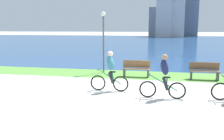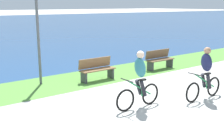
{
  "view_description": "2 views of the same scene",
  "coord_description": "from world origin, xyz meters",
  "views": [
    {
      "loc": [
        1.35,
        -10.49,
        2.66
      ],
      "look_at": [
        -0.82,
        -0.01,
        0.82
      ],
      "focal_mm": 39.6,
      "sensor_mm": 36.0,
      "label": 1
    },
    {
      "loc": [
        -6.24,
        -6.39,
        3.0
      ],
      "look_at": [
        -0.96,
        0.6,
        0.96
      ],
      "focal_mm": 45.52,
      "sensor_mm": 36.0,
      "label": 2
    }
  ],
  "objects": [
    {
      "name": "cyclist_lead",
      "position": [
        -0.8,
        -0.51,
        0.84
      ],
      "size": [
        1.65,
        0.52,
        1.71
      ],
      "color": "black",
      "rests_on": "ground"
    },
    {
      "name": "bench_far_along_path",
      "position": [
        3.48,
        2.77,
        0.45
      ],
      "size": [
        1.5,
        0.47,
        0.9
      ],
      "color": "brown",
      "rests_on": "ground"
    },
    {
      "name": "city_skyline_far_shore",
      "position": [
        4.48,
        66.19,
        7.08
      ],
      "size": [
        14.68,
        11.51,
        17.8
      ],
      "color": "#8C939E",
      "rests_on": "ground"
    },
    {
      "name": "grass_strip_bayside",
      "position": [
        0.0,
        3.34,
        0.0
      ],
      "size": [
        120.0,
        2.59,
        0.01
      ],
      "primitive_type": "cube",
      "color": "#59933D",
      "rests_on": "ground"
    },
    {
      "name": "bay_water_surface",
      "position": [
        0.0,
        39.47,
        0.0
      ],
      "size": [
        300.0,
        69.67,
        0.0
      ],
      "primitive_type": "cube",
      "color": "navy",
      "rests_on": "ground"
    },
    {
      "name": "ground_plane",
      "position": [
        0.0,
        0.0,
        0.0
      ],
      "size": [
        300.0,
        300.0,
        0.0
      ],
      "primitive_type": "plane",
      "color": "#B2AFA8"
    },
    {
      "name": "lamppost_tall",
      "position": [
        -2.09,
        3.66,
        2.37
      ],
      "size": [
        0.28,
        0.28,
        3.58
      ],
      "color": "#595960",
      "rests_on": "ground"
    },
    {
      "name": "bench_near_path",
      "position": [
        -0.05,
        2.83,
        0.45
      ],
      "size": [
        1.5,
        0.47,
        0.9
      ],
      "color": "brown",
      "rests_on": "ground"
    },
    {
      "name": "cyclist_trailing",
      "position": [
        1.41,
        -1.19,
        0.84
      ],
      "size": [
        1.75,
        0.52,
        1.69
      ],
      "color": "black",
      "rests_on": "ground"
    }
  ]
}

